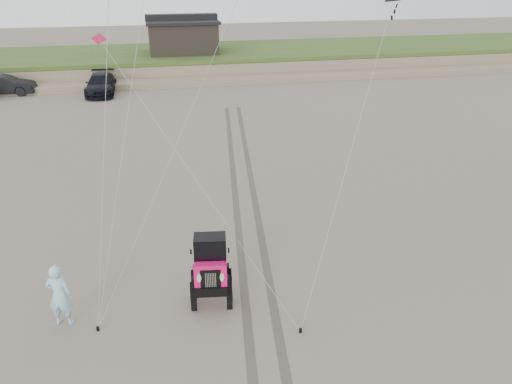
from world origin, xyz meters
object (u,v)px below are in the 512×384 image
Objects in this scene: truck_b at (4,85)px; truck_c at (101,84)px; jeep at (211,279)px; man at (59,295)px; cabin at (182,35)px.

truck_c is (7.13, -1.24, 0.00)m from truck_b.
jeep is (4.67, -27.88, 0.11)m from truck_c.
jeep reaches higher than truck_b.
man is at bearing -171.70° from jeep.
truck_b is 0.99× the size of jeep.
cabin reaches higher than truck_b.
cabin is 15.79m from truck_b.
jeep reaches higher than truck_c.
jeep is at bearing -93.70° from cabin.
man is (7.76, -29.11, 0.17)m from truck_b.
jeep is (11.80, -29.12, 0.11)m from truck_b.
truck_b is (-14.11, -6.63, -2.50)m from cabin.
man is at bearing -160.91° from truck_b.
truck_c is (-6.99, -7.87, -2.49)m from cabin.
man reaches higher than truck_b.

